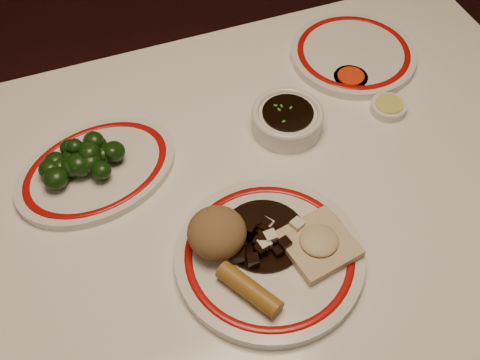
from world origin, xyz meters
name	(u,v)px	position (x,y,z in m)	size (l,w,h in m)	color
dining_table	(258,245)	(0.00, 0.00, 0.66)	(1.20, 0.90, 0.75)	white
main_plate	(269,257)	(-0.02, -0.08, 0.76)	(0.36, 0.36, 0.02)	silver
rice_mound	(217,233)	(-0.08, -0.04, 0.80)	(0.09, 0.09, 0.06)	brown
spring_roll	(249,289)	(-0.07, -0.13, 0.78)	(0.03, 0.03, 0.10)	olive
fried_wonton	(318,243)	(0.05, -0.10, 0.78)	(0.11, 0.11, 0.03)	#C6B18C
stirfry_heap	(259,236)	(-0.02, -0.06, 0.78)	(0.13, 0.13, 0.03)	black
broccoli_plate	(97,170)	(-0.22, 0.17, 0.76)	(0.32, 0.29, 0.02)	silver
broccoli_pile	(82,158)	(-0.23, 0.17, 0.79)	(0.14, 0.10, 0.05)	#23471C
soy_bowl	(287,121)	(0.11, 0.15, 0.77)	(0.12, 0.12, 0.04)	silver
sweet_sour_dish	(350,79)	(0.27, 0.22, 0.76)	(0.06, 0.06, 0.02)	silver
mustard_dish	(388,107)	(0.30, 0.13, 0.76)	(0.06, 0.06, 0.02)	silver
far_plate	(353,54)	(0.31, 0.28, 0.76)	(0.24, 0.24, 0.02)	silver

